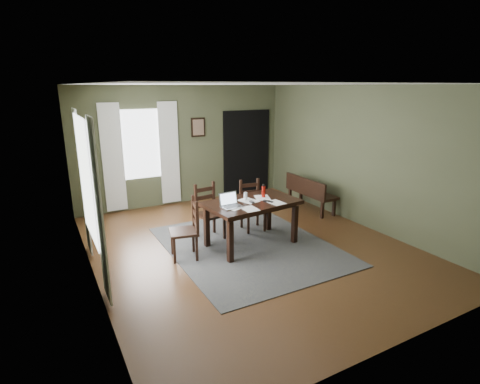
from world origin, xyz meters
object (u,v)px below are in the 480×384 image
chair_back_right (252,206)px  water_bottle (264,191)px  bench (309,191)px  chair_back_left (209,212)px  dining_table (251,207)px  laptop (230,203)px  chair_end (187,230)px

chair_back_right → water_bottle: 0.69m
chair_back_right → bench: (1.69, 0.39, -0.02)m
chair_back_right → water_bottle: size_ratio=4.04×
bench → chair_back_left: bearing=98.2°
dining_table → chair_back_right: bearing=52.4°
bench → laptop: size_ratio=3.85×
chair_end → bench: bearing=119.6°
dining_table → chair_back_left: 0.85m
water_bottle → chair_back_right: bearing=81.3°
chair_end → water_bottle: size_ratio=4.16×
laptop → water_bottle: (0.75, 0.18, 0.05)m
dining_table → chair_end: 1.18m
dining_table → water_bottle: 0.38m
chair_end → chair_back_right: chair_end is taller
laptop → dining_table: bearing=6.5°
dining_table → chair_back_right: chair_back_right is taller
chair_back_left → laptop: size_ratio=2.87×
chair_back_left → laptop: bearing=-92.1°
dining_table → laptop: size_ratio=4.80×
dining_table → chair_end: chair_end is taller
chair_end → chair_back_right: (1.54, 0.59, -0.01)m
chair_back_right → bench: 1.73m
chair_back_left → chair_back_right: 0.89m
dining_table → chair_back_right: (0.39, 0.63, -0.23)m
dining_table → chair_back_right: 0.77m
chair_back_left → bench: (2.58, 0.37, -0.04)m
bench → chair_back_right: bearing=102.9°
dining_table → laptop: 0.48m
bench → water_bottle: (-1.77, -0.92, 0.45)m
chair_back_left → chair_back_right: size_ratio=1.04×
dining_table → chair_back_left: size_ratio=1.67×
chair_back_left → chair_back_right: (0.89, -0.02, -0.02)m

